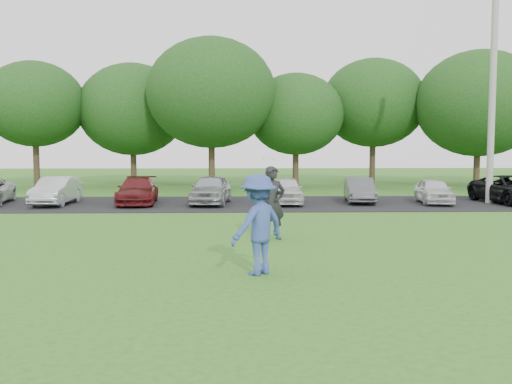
{
  "coord_description": "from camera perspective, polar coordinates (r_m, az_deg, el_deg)",
  "views": [
    {
      "loc": [
        -0.46,
        -11.35,
        2.54
      ],
      "look_at": [
        0.0,
        3.5,
        1.3
      ],
      "focal_mm": 40.0,
      "sensor_mm": 36.0,
      "label": 1
    }
  ],
  "objects": [
    {
      "name": "ground",
      "position": [
        11.64,
        0.54,
        -7.84
      ],
      "size": [
        100.0,
        100.0,
        0.0
      ],
      "primitive_type": "plane",
      "color": "#27691E",
      "rests_on": "ground"
    },
    {
      "name": "parking_lot",
      "position": [
        24.48,
        -0.69,
        -1.15
      ],
      "size": [
        32.0,
        6.5,
        0.03
      ],
      "primitive_type": "cube",
      "color": "black",
      "rests_on": "ground"
    },
    {
      "name": "utility_pole",
      "position": [
        26.6,
        22.61,
        10.36
      ],
      "size": [
        0.28,
        0.28,
        10.6
      ],
      "primitive_type": "cylinder",
      "color": "#A09F9B",
      "rests_on": "ground"
    },
    {
      "name": "frisbee_player",
      "position": [
        11.13,
        0.19,
        -3.25
      ],
      "size": [
        1.43,
        1.4,
        2.3
      ],
      "color": "#354B97",
      "rests_on": "ground"
    },
    {
      "name": "camera_bystander",
      "position": [
        15.19,
        1.7,
        -1.12
      ],
      "size": [
        0.85,
        0.73,
        1.96
      ],
      "color": "black",
      "rests_on": "ground"
    },
    {
      "name": "parked_cars",
      "position": [
        24.28,
        -0.51,
        0.22
      ],
      "size": [
        30.41,
        4.93,
        1.26
      ],
      "color": "#585B60",
      "rests_on": "parking_lot"
    },
    {
      "name": "tree_row",
      "position": [
        34.24,
        1.55,
        8.73
      ],
      "size": [
        42.39,
        9.85,
        8.64
      ],
      "color": "#38281C",
      "rests_on": "ground"
    }
  ]
}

